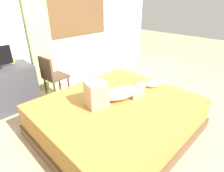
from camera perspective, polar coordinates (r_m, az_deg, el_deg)
The scene contains 9 objects.
ground_plane at distance 2.75m, azimuth 5.72°, elevation -14.19°, with size 16.00×16.00×0.00m, color tan.
back_wall_with_window at distance 4.02m, azimuth -21.28°, elevation 19.78°, with size 6.40×0.14×2.90m.
bed at distance 2.64m, azimuth 1.56°, elevation -9.61°, with size 2.08×1.85×0.47m.
person_lying at distance 2.52m, azimuth 0.94°, elevation -2.18°, with size 0.94×0.45×0.34m.
cat at distance 2.97m, azimuth 12.60°, elevation 0.71°, with size 0.31×0.24×0.21m.
desk at distance 3.59m, azimuth -30.17°, elevation -0.76°, with size 0.90×0.56×0.74m.
cup at distance 3.64m, azimuth -28.79°, elevation 7.00°, with size 0.08×0.08×0.09m, color gold.
chair_by_desk at distance 3.47m, azimuth -18.23°, elevation 3.25°, with size 0.41×0.41×0.86m.
curtain_left at distance 3.87m, azimuth -22.29°, elevation 17.55°, with size 0.44×0.06×2.66m, color #ADCC75.
Camera 1 is at (-1.67, -1.29, 1.76)m, focal length 29.20 mm.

